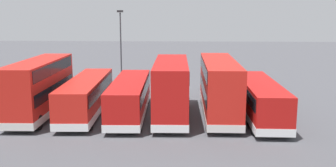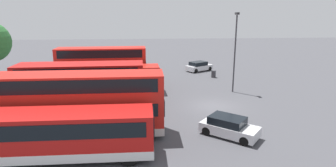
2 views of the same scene
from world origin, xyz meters
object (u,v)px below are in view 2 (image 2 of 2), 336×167
at_px(bus_double_decker_second, 81,103).
at_px(bus_single_deck_fourth, 95,88).
at_px(waste_bin_yellow, 214,74).
at_px(bus_single_deck_near_end, 57,134).
at_px(car_hatchback_silver, 229,127).
at_px(car_small_green, 199,66).
at_px(bus_double_decker_third, 82,89).
at_px(lamp_post_tall, 235,47).
at_px(bus_single_deck_fifth, 104,79).
at_px(bus_double_decker_sixth, 102,65).

bearing_deg(bus_double_decker_second, bus_single_deck_fourth, 3.08).
xyz_separation_m(bus_double_decker_second, waste_bin_yellow, (17.45, -13.64, -1.97)).
bearing_deg(bus_single_deck_near_end, bus_double_decker_second, -13.85).
height_order(car_hatchback_silver, car_small_green, same).
xyz_separation_m(bus_double_decker_third, car_hatchback_silver, (-4.72, -11.08, -1.75)).
distance_m(bus_double_decker_second, car_hatchback_silver, 10.48).
bearing_deg(lamp_post_tall, bus_single_deck_fifth, 87.68).
relative_size(bus_single_deck_near_end, bus_double_decker_sixth, 1.08).
bearing_deg(car_hatchback_silver, lamp_post_tall, -18.71).
bearing_deg(waste_bin_yellow, car_hatchback_silver, 169.66).
height_order(bus_single_deck_fourth, bus_double_decker_sixth, bus_double_decker_sixth).
relative_size(bus_single_deck_fifth, car_hatchback_silver, 2.84).
distance_m(bus_single_deck_near_end, lamp_post_tall, 20.32).
bearing_deg(bus_double_decker_sixth, bus_single_deck_fifth, -168.72).
height_order(car_hatchback_silver, lamp_post_tall, lamp_post_tall).
xyz_separation_m(bus_double_decker_second, bus_single_deck_fifth, (10.88, -0.03, -0.83)).
relative_size(bus_double_decker_second, bus_single_deck_fourth, 1.00).
height_order(bus_single_deck_fifth, waste_bin_yellow, bus_single_deck_fifth).
xyz_separation_m(bus_double_decker_second, lamp_post_tall, (10.31, -14.08, 2.53)).
bearing_deg(car_hatchback_silver, bus_single_deck_fourth, 52.87).
xyz_separation_m(bus_single_deck_fifth, car_small_green, (11.01, -12.44, -0.92)).
relative_size(car_small_green, waste_bin_yellow, 4.62).
bearing_deg(bus_single_deck_near_end, bus_double_decker_third, 0.11).
distance_m(bus_single_deck_near_end, bus_double_decker_sixth, 17.64).
bearing_deg(lamp_post_tall, bus_single_deck_near_end, 132.17).
bearing_deg(waste_bin_yellow, bus_single_deck_fifth, 115.78).
distance_m(car_small_green, lamp_post_tall, 12.45).
bearing_deg(bus_single_deck_fifth, bus_double_decker_sixth, 11.28).
xyz_separation_m(bus_double_decker_second, car_hatchback_silver, (-0.86, -10.29, -1.75)).
bearing_deg(bus_single_deck_fifth, lamp_post_tall, -92.32).
xyz_separation_m(bus_single_deck_near_end, bus_single_deck_fifth, (14.02, -0.80, 0.00)).
relative_size(bus_single_deck_near_end, bus_single_deck_fifth, 0.95).
xyz_separation_m(bus_double_decker_third, waste_bin_yellow, (13.59, -14.42, -1.97)).
xyz_separation_m(bus_single_deck_fourth, car_hatchback_silver, (-8.09, -10.68, -0.92)).
bearing_deg(bus_single_deck_fifth, bus_single_deck_fourth, 173.49).
relative_size(bus_double_decker_third, lamp_post_tall, 1.19).
relative_size(bus_double_decker_third, bus_single_deck_fourth, 0.90).
bearing_deg(bus_double_decker_sixth, car_small_green, -60.62).
bearing_deg(bus_single_deck_near_end, car_small_green, -27.89).
distance_m(bus_single_deck_near_end, bus_single_deck_fifth, 14.04).
relative_size(bus_single_deck_near_end, bus_single_deck_fourth, 1.00).
distance_m(bus_double_decker_sixth, car_small_green, 15.21).
bearing_deg(lamp_post_tall, car_hatchback_silver, 161.29).
distance_m(bus_double_decker_third, bus_single_deck_fourth, 3.49).
xyz_separation_m(bus_double_decker_third, bus_single_deck_fifth, (7.01, -0.82, -0.82)).
height_order(bus_double_decker_third, waste_bin_yellow, bus_double_decker_third).
height_order(car_hatchback_silver, waste_bin_yellow, car_hatchback_silver).
height_order(bus_double_decker_third, lamp_post_tall, lamp_post_tall).
height_order(car_small_green, lamp_post_tall, lamp_post_tall).
distance_m(bus_single_deck_near_end, car_hatchback_silver, 11.34).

